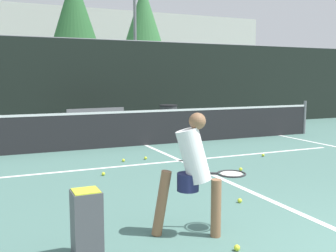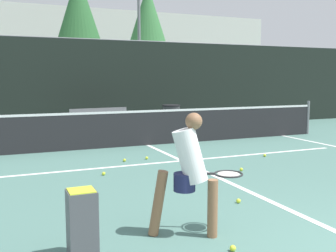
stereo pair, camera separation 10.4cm
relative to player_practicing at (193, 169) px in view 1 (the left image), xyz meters
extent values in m
cube|color=white|center=(1.65, 3.76, -0.78)|extent=(8.25, 0.10, 0.01)
cube|color=white|center=(1.65, 2.32, -0.78)|extent=(0.10, 7.27, 0.01)
cylinder|color=slate|center=(7.15, 5.96, -0.24)|extent=(0.09, 0.09, 1.07)
cube|color=#232326|center=(1.65, 5.96, -0.30)|extent=(11.00, 0.02, 0.95)
cube|color=white|center=(1.65, 5.96, 0.14)|extent=(11.00, 0.03, 0.06)
cube|color=black|center=(1.65, 9.39, 0.76)|extent=(24.00, 0.06, 3.07)
cylinder|color=slate|center=(1.65, 9.39, 2.32)|extent=(24.00, 0.04, 0.04)
cylinder|color=#8C6042|center=(0.23, -0.13, -0.45)|extent=(0.12, 0.12, 0.67)
cylinder|color=#8C6042|center=(-0.32, 0.15, -0.40)|extent=(0.26, 0.21, 0.77)
cylinder|color=#1E234C|center=(-0.05, 0.02, -0.14)|extent=(0.25, 0.25, 0.20)
cylinder|color=white|center=(0.00, -0.01, 0.16)|extent=(0.40, 0.33, 0.68)
sphere|color=#8C6042|center=(0.04, -0.03, 0.55)|extent=(0.19, 0.19, 0.19)
cylinder|color=#262628|center=(0.22, 0.11, -0.09)|extent=(0.28, 0.16, 0.03)
torus|color=#262628|center=(0.50, -0.03, -0.09)|extent=(0.46, 0.46, 0.02)
cylinder|color=beige|center=(0.50, -0.03, -0.09)|extent=(0.35, 0.35, 0.01)
sphere|color=#D1E033|center=(1.18, 0.79, -0.75)|extent=(0.07, 0.07, 0.07)
sphere|color=#D1E033|center=(3.60, 3.43, -0.75)|extent=(0.07, 0.07, 0.07)
sphere|color=#D1E033|center=(0.24, -0.55, -0.75)|extent=(0.07, 0.07, 0.07)
sphere|color=#D1E033|center=(2.32, 2.45, -0.75)|extent=(0.07, 0.07, 0.07)
sphere|color=#D1E033|center=(1.00, 4.20, -0.75)|extent=(0.07, 0.07, 0.07)
sphere|color=#D1E033|center=(-0.23, 3.16, -0.75)|extent=(0.07, 0.07, 0.07)
sphere|color=#D1E033|center=(1.74, 3.39, -0.75)|extent=(0.07, 0.07, 0.07)
sphere|color=#D1E033|center=(0.47, 4.17, -0.75)|extent=(0.07, 0.07, 0.07)
cube|color=#4C4C51|center=(-1.23, -0.10, -0.43)|extent=(0.28, 0.28, 0.70)
cube|color=#D1E033|center=(-1.23, -0.10, -0.10)|extent=(0.25, 0.25, 0.06)
cube|color=slate|center=(0.90, 8.15, -0.34)|extent=(1.89, 0.54, 0.04)
cube|color=slate|center=(0.88, 8.33, -0.13)|extent=(1.86, 0.22, 0.42)
cube|color=#333338|center=(0.16, 8.08, -0.56)|extent=(0.06, 0.32, 0.44)
cube|color=#333338|center=(1.64, 8.22, -0.56)|extent=(0.06, 0.32, 0.44)
cylinder|color=#3F3F42|center=(3.26, 8.08, -0.34)|extent=(0.57, 0.57, 0.87)
cylinder|color=black|center=(3.26, 8.08, 0.12)|extent=(0.60, 0.60, 0.04)
cube|color=silver|center=(-0.80, 13.09, -0.32)|extent=(1.87, 4.32, 0.92)
cube|color=#1E2328|center=(-0.80, 12.87, 0.45)|extent=(1.57, 2.59, 0.61)
cylinder|color=black|center=(0.05, 14.47, -0.48)|extent=(0.18, 0.60, 0.60)
cylinder|color=black|center=(0.05, 11.70, -0.48)|extent=(0.18, 0.60, 0.60)
cylinder|color=slate|center=(4.86, 16.05, 3.87)|extent=(0.16, 0.16, 9.30)
cylinder|color=brown|center=(6.25, 18.53, 0.74)|extent=(0.28, 0.28, 3.04)
cone|color=#38753D|center=(6.25, 18.53, 4.40)|extent=(2.74, 2.74, 4.26)
cylinder|color=brown|center=(1.77, 16.20, 0.68)|extent=(0.28, 0.28, 2.92)
cone|color=#2D6633|center=(1.77, 16.20, 4.18)|extent=(2.63, 2.63, 4.08)
cube|color=beige|center=(1.65, 27.04, 2.72)|extent=(36.00, 2.40, 6.99)
camera|label=1|loc=(-2.00, -3.85, 1.02)|focal=42.00mm
camera|label=2|loc=(-1.90, -3.89, 1.02)|focal=42.00mm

